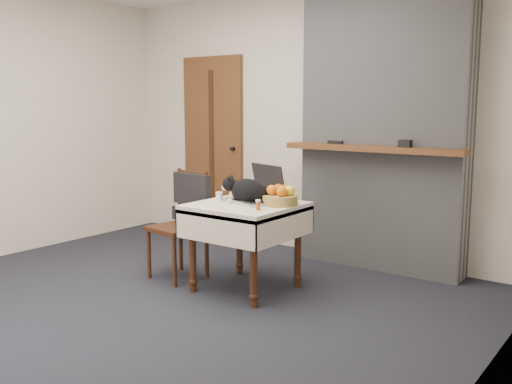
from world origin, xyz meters
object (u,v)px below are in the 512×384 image
fruit_basket (280,197)px  chair (186,209)px  side_table (246,218)px  laptop (259,193)px  door (213,147)px  cat (248,191)px  cream_jar (219,196)px  pill_bottle (258,205)px

fruit_basket → chair: 0.92m
side_table → laptop: 0.23m
door → laptop: size_ratio=4.06×
side_table → chair: chair is taller
laptop → chair: bearing=-149.0°
cat → door: bearing=122.2°
door → cream_jar: size_ratio=29.40×
cat → fruit_basket: cat is taller
side_table → cat: bearing=80.0°
side_table → fruit_basket: size_ratio=2.82×
laptop → pill_bottle: (0.21, -0.29, -0.03)m
side_table → fruit_basket: (0.25, 0.11, 0.18)m
cream_jar → chair: bearing=-178.0°
fruit_basket → side_table: bearing=-155.5°
door → side_table: bearing=-42.2°
door → cat: size_ratio=4.22×
side_table → fruit_basket: fruit_basket is taller
laptop → cat: (-0.03, -0.10, 0.02)m
cat → cream_jar: 0.28m
laptop → door: bearing=160.4°
cream_jar → fruit_basket: (0.52, 0.11, 0.03)m
laptop → cat: size_ratio=1.04×
fruit_basket → chair: bearing=-171.8°
side_table → pill_bottle: bearing=-34.2°
pill_bottle → side_table: bearing=145.8°
side_table → pill_bottle: size_ratio=10.01×
cream_jar → laptop: bearing=22.5°
pill_bottle → chair: (-0.88, 0.15, -0.15)m
laptop → pill_bottle: 0.36m
laptop → fruit_basket: 0.22m
side_table → chair: 0.64m
chair → pill_bottle: bearing=-2.5°
cat → fruit_basket: 0.26m
side_table → chair: size_ratio=0.85×
cream_jar → chair: size_ratio=0.07×
door → laptop: 1.99m
door → fruit_basket: size_ratio=7.23×
side_table → fruit_basket: bearing=24.5°
side_table → cream_jar: size_ratio=11.47×
laptop → cat: 0.11m
door → cat: 2.03m
cat → chair: 0.68m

